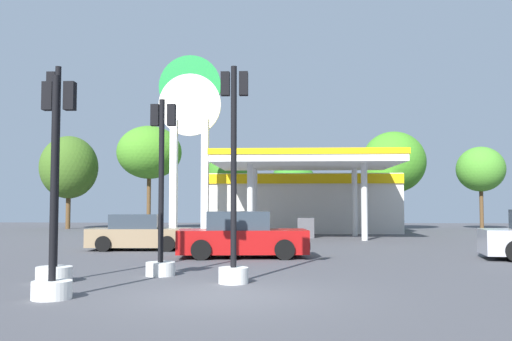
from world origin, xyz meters
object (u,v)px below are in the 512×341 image
object	(u,v)px
traffic_signal_2	(161,217)
traffic_signal_3	(234,206)
tree_2	(232,175)
tree_4	(394,162)
tree_5	(481,169)
tree_3	(293,179)
car_1	(242,236)
traffic_signal_0	(55,230)
car_0	(139,234)
station_pole_sign	(190,122)
tree_0	(69,167)
tree_1	(149,153)
traffic_signal_1	(54,226)

from	to	relation	value
traffic_signal_2	traffic_signal_3	size ratio (longest dim) A/B	0.90
tree_2	tree_4	xyz separation A→B (m)	(11.73, -0.74, 0.87)
tree_5	tree_3	bearing A→B (deg)	-179.33
car_1	traffic_signal_0	size ratio (longest dim) A/B	0.89
tree_3	traffic_signal_0	bearing A→B (deg)	-101.89
car_0	traffic_signal_3	distance (m)	10.56
station_pole_sign	tree_4	world-z (taller)	station_pole_sign
tree_0	tree_5	xyz separation A→B (m)	(30.52, 0.11, -0.24)
tree_1	tree_4	xyz separation A→B (m)	(17.86, -0.51, -0.83)
tree_0	tree_1	size ratio (longest dim) A/B	0.91
traffic_signal_2	tree_5	distance (m)	32.62
traffic_signal_2	traffic_signal_3	bearing A→B (deg)	-33.29
station_pole_sign	traffic_signal_3	xyz separation A→B (m)	(4.48, -19.98, -4.92)
station_pole_sign	tree_2	distance (m)	9.12
tree_4	traffic_signal_1	bearing A→B (deg)	-112.15
traffic_signal_2	car_1	bearing A→B (deg)	71.46
station_pole_sign	tree_5	size ratio (longest dim) A/B	1.78
tree_1	tree_3	world-z (taller)	tree_1
car_1	tree_3	bearing A→B (deg)	84.66
traffic_signal_3	tree_1	bearing A→B (deg)	107.48
car_1	tree_3	size ratio (longest dim) A/B	0.90
tree_2	traffic_signal_0	bearing A→B (deg)	-92.97
tree_1	car_0	bearing A→B (deg)	-77.41
traffic_signal_0	tree_3	distance (m)	29.38
tree_3	car_0	bearing A→B (deg)	-108.59
traffic_signal_2	tree_2	world-z (taller)	tree_2
tree_1	tree_4	size ratio (longest dim) A/B	1.09
traffic_signal_2	tree_1	distance (m)	28.15
car_0	tree_4	distance (m)	23.28
traffic_signal_1	traffic_signal_2	bearing A→B (deg)	70.42
tree_0	tree_3	distance (m)	16.91
station_pole_sign	tree_1	xyz separation A→B (m)	(-4.43, 8.31, -1.03)
station_pole_sign	traffic_signal_0	world-z (taller)	station_pole_sign
traffic_signal_1	traffic_signal_2	size ratio (longest dim) A/B	0.96
tree_1	tree_2	size ratio (longest dim) A/B	1.32
car_0	traffic_signal_2	xyz separation A→B (m)	(2.68, -8.07, 0.85)
station_pole_sign	tree_3	size ratio (longest dim) A/B	2.11
station_pole_sign	traffic_signal_1	distance (m)	23.00
station_pole_sign	tree_0	world-z (taller)	station_pole_sign
traffic_signal_0	tree_0	size ratio (longest dim) A/B	0.74
car_0	car_1	size ratio (longest dim) A/B	0.89
car_0	traffic_signal_2	world-z (taller)	traffic_signal_2
traffic_signal_2	tree_5	world-z (taller)	tree_5
tree_2	tree_5	size ratio (longest dim) A/B	0.96
car_0	traffic_signal_0	bearing A→B (deg)	-87.41
car_1	tree_1	world-z (taller)	tree_1
car_0	traffic_signal_2	bearing A→B (deg)	-71.62
tree_3	traffic_signal_1	bearing A→B (deg)	-99.33
station_pole_sign	tree_4	xyz separation A→B (m)	(13.43, 7.80, -1.86)
car_1	traffic_signal_1	distance (m)	9.29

